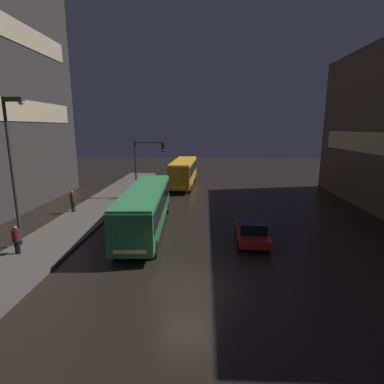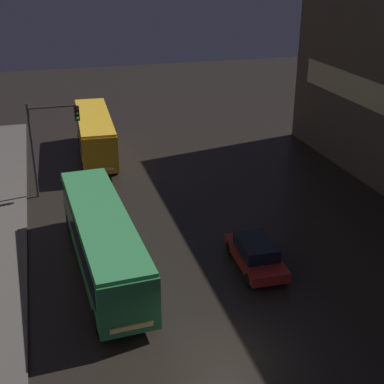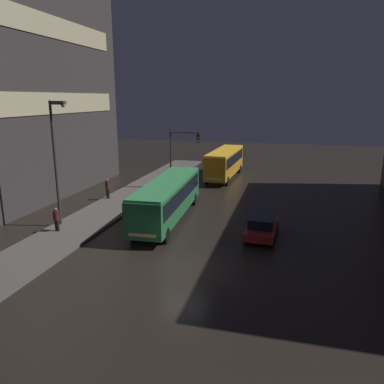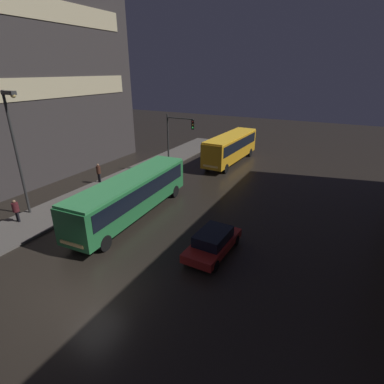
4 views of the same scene
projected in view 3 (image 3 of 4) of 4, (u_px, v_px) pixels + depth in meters
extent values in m
plane|color=black|center=(182.00, 267.00, 20.58)|extent=(120.00, 120.00, 0.00)
cube|color=#56514C|center=(114.00, 205.00, 32.16)|extent=(4.00, 48.00, 0.15)
cube|color=#383333|center=(4.00, 62.00, 33.07)|extent=(10.00, 22.96, 24.26)
cube|color=beige|center=(57.00, 103.00, 32.71)|extent=(0.24, 19.52, 1.80)
cube|color=beige|center=(50.00, 26.00, 31.18)|extent=(0.24, 19.52, 1.80)
cube|color=#236B38|center=(168.00, 198.00, 28.18)|extent=(3.03, 11.96, 2.36)
cube|color=black|center=(168.00, 192.00, 28.07)|extent=(3.04, 11.02, 1.10)
cube|color=#399252|center=(168.00, 182.00, 27.87)|extent=(2.97, 11.72, 0.16)
cube|color=#F4CC72|center=(142.00, 235.00, 22.73)|extent=(1.71, 0.18, 0.20)
cylinder|color=black|center=(166.00, 235.00, 23.96)|extent=(0.30, 1.01, 1.00)
cylinder|color=black|center=(133.00, 233.00, 24.41)|extent=(0.30, 1.01, 1.00)
cylinder|color=black|center=(194.00, 199.00, 32.55)|extent=(0.30, 1.01, 1.00)
cylinder|color=black|center=(170.00, 198.00, 33.00)|extent=(0.30, 1.01, 1.00)
cube|color=orange|center=(225.00, 162.00, 43.07)|extent=(2.80, 10.42, 2.56)
cube|color=black|center=(225.00, 158.00, 42.94)|extent=(2.83, 9.60, 1.10)
cube|color=yellow|center=(225.00, 151.00, 42.74)|extent=(2.75, 10.21, 0.16)
cube|color=#F4CC72|center=(214.00, 179.00, 38.48)|extent=(1.67, 0.17, 0.20)
cylinder|color=black|center=(227.00, 181.00, 39.60)|extent=(0.29, 1.01, 1.00)
cylinder|color=black|center=(207.00, 180.00, 40.22)|extent=(0.29, 1.01, 1.00)
cylinder|color=black|center=(240.00, 169.00, 46.57)|extent=(0.29, 1.01, 1.00)
cylinder|color=black|center=(222.00, 168.00, 47.20)|extent=(0.29, 1.01, 1.00)
cube|color=maroon|center=(262.00, 229.00, 25.07)|extent=(2.07, 4.48, 0.50)
cube|color=black|center=(262.00, 221.00, 24.93)|extent=(1.71, 2.49, 0.63)
cylinder|color=black|center=(273.00, 241.00, 23.48)|extent=(0.23, 0.65, 0.64)
cylinder|color=black|center=(245.00, 238.00, 23.98)|extent=(0.23, 0.65, 0.64)
cylinder|color=black|center=(277.00, 226.00, 26.27)|extent=(0.23, 0.65, 0.64)
cylinder|color=black|center=(252.00, 224.00, 26.76)|extent=(0.23, 0.65, 0.64)
cylinder|color=black|center=(107.00, 194.00, 34.03)|extent=(0.14, 0.14, 0.87)
cylinder|color=black|center=(109.00, 194.00, 33.98)|extent=(0.14, 0.14, 0.87)
cylinder|color=#422319|center=(107.00, 185.00, 33.81)|extent=(0.55, 0.55, 0.73)
sphere|color=#8C664C|center=(107.00, 180.00, 33.70)|extent=(0.22, 0.22, 0.22)
cylinder|color=black|center=(56.00, 225.00, 25.72)|extent=(0.14, 0.14, 0.78)
cylinder|color=black|center=(58.00, 226.00, 25.67)|extent=(0.14, 0.14, 0.78)
cylinder|color=#4C191E|center=(56.00, 215.00, 25.52)|extent=(0.61, 0.61, 0.65)
sphere|color=#8C664C|center=(56.00, 209.00, 25.41)|extent=(0.22, 0.22, 0.22)
cylinder|color=#2D2D2D|center=(171.00, 159.00, 37.89)|extent=(0.16, 0.16, 6.05)
cylinder|color=#2D2D2D|center=(184.00, 132.00, 36.86)|extent=(2.87, 0.12, 0.12)
cube|color=black|center=(198.00, 138.00, 36.63)|extent=(0.30, 0.24, 0.90)
sphere|color=#390706|center=(198.00, 135.00, 36.43)|extent=(0.18, 0.18, 0.18)
sphere|color=#3B2B07|center=(198.00, 138.00, 36.50)|extent=(0.18, 0.18, 0.18)
sphere|color=green|center=(198.00, 141.00, 36.57)|extent=(0.18, 0.18, 0.18)
cylinder|color=#2D2D2D|center=(55.00, 165.00, 26.14)|extent=(0.18, 0.18, 8.74)
cube|color=#383838|center=(58.00, 103.00, 24.96)|extent=(1.10, 0.36, 0.24)
sphere|color=#F4CC72|center=(63.00, 105.00, 24.89)|extent=(0.32, 0.32, 0.32)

